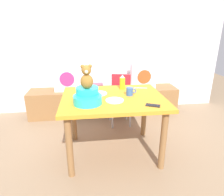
# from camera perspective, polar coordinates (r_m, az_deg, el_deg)

# --- Properties ---
(ground_plane) EXTENTS (8.00, 8.00, 0.00)m
(ground_plane) POSITION_cam_1_polar(r_m,az_deg,el_deg) (2.63, 0.28, -15.05)
(ground_plane) COLOR #8C7256
(back_wall) EXTENTS (4.40, 0.10, 2.60)m
(back_wall) POSITION_cam_1_polar(r_m,az_deg,el_deg) (3.63, -2.85, 16.66)
(back_wall) COLOR silver
(back_wall) RESTS_ON ground_plane
(window_bench) EXTENTS (2.60, 0.44, 0.46)m
(window_bench) POSITION_cam_1_polar(r_m,az_deg,el_deg) (3.59, -2.22, -0.90)
(window_bench) COLOR olive
(window_bench) RESTS_ON ground_plane
(pillow_floral_left) EXTENTS (0.44, 0.15, 0.44)m
(pillow_floral_left) POSITION_cam_1_polar(r_m,az_deg,el_deg) (3.44, -12.70, 5.55)
(pillow_floral_left) COLOR silver
(pillow_floral_left) RESTS_ON window_bench
(pillow_floral_right) EXTENTS (0.44, 0.15, 0.44)m
(pillow_floral_right) POSITION_cam_1_polar(r_m,az_deg,el_deg) (3.56, 8.91, 6.28)
(pillow_floral_right) COLOR silver
(pillow_floral_right) RESTS_ON window_bench
(book_stack) EXTENTS (0.20, 0.14, 0.10)m
(book_stack) POSITION_cam_1_polar(r_m,az_deg,el_deg) (3.49, -4.27, 3.31)
(book_stack) COLOR #77465A
(book_stack) RESTS_ON window_bench
(dining_table) EXTENTS (1.17, 0.92, 0.74)m
(dining_table) POSITION_cam_1_polar(r_m,az_deg,el_deg) (2.32, 0.31, -2.21)
(dining_table) COLOR orange
(dining_table) RESTS_ON ground_plane
(highchair) EXTENTS (0.40, 0.50, 0.79)m
(highchair) POSITION_cam_1_polar(r_m,az_deg,el_deg) (3.11, 2.39, 1.45)
(highchair) COLOR red
(highchair) RESTS_ON ground_plane
(infant_seat_teal) EXTENTS (0.30, 0.33, 0.16)m
(infant_seat_teal) POSITION_cam_1_polar(r_m,az_deg,el_deg) (2.10, -7.04, 0.42)
(infant_seat_teal) COLOR #23C6C6
(infant_seat_teal) RESTS_ON dining_table
(teddy_bear) EXTENTS (0.13, 0.12, 0.25)m
(teddy_bear) POSITION_cam_1_polar(r_m,az_deg,el_deg) (2.04, -7.28, 5.89)
(teddy_bear) COLOR olive
(teddy_bear) RESTS_ON infant_seat_teal
(ketchup_bottle) EXTENTS (0.07, 0.07, 0.18)m
(ketchup_bottle) POSITION_cam_1_polar(r_m,az_deg,el_deg) (2.56, 2.98, 4.51)
(ketchup_bottle) COLOR gold
(ketchup_bottle) RESTS_ON dining_table
(coffee_mug) EXTENTS (0.12, 0.08, 0.09)m
(coffee_mug) POSITION_cam_1_polar(r_m,az_deg,el_deg) (2.33, 5.14, 1.89)
(coffee_mug) COLOR #335999
(coffee_mug) RESTS_ON dining_table
(dinner_plate_near) EXTENTS (0.20, 0.20, 0.01)m
(dinner_plate_near) POSITION_cam_1_polar(r_m,az_deg,el_deg) (2.39, -3.83, 1.29)
(dinner_plate_near) COLOR white
(dinner_plate_near) RESTS_ON dining_table
(dinner_plate_far) EXTENTS (0.20, 0.20, 0.01)m
(dinner_plate_far) POSITION_cam_1_polar(r_m,az_deg,el_deg) (2.16, 0.85, -0.68)
(dinner_plate_far) COLOR white
(dinner_plate_far) RESTS_ON dining_table
(cell_phone) EXTENTS (0.16, 0.13, 0.01)m
(cell_phone) POSITION_cam_1_polar(r_m,az_deg,el_deg) (2.07, 11.64, -2.08)
(cell_phone) COLOR black
(cell_phone) RESTS_ON dining_table
(table_fork) EXTENTS (0.17, 0.05, 0.01)m
(table_fork) POSITION_cam_1_polar(r_m,az_deg,el_deg) (2.63, 8.16, 2.88)
(table_fork) COLOR silver
(table_fork) RESTS_ON dining_table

